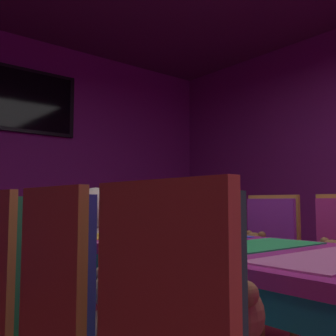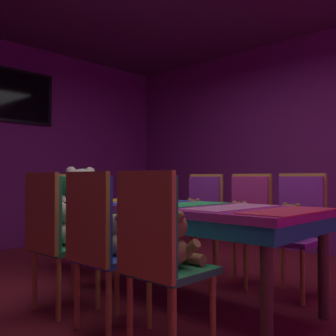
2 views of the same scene
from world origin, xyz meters
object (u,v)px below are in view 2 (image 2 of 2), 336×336
at_px(teddy_left_0, 174,242).
at_px(teddy_right_2, 192,215).
at_px(chair_left_1, 97,235).
at_px(chair_right_2, 201,212).
at_px(chair_right_1, 247,216).
at_px(teddy_left_1, 116,237).
at_px(teddy_right_1, 238,219).
at_px(banquet_table, 186,216).
at_px(teddy_left_2, 69,227).
at_px(throne_chair, 74,212).
at_px(king_teddy_bear, 83,201).
at_px(teddy_right_0, 290,224).
at_px(chair_left_0, 155,245).
at_px(chair_right_0, 298,220).
at_px(wall_tv, 8,95).
at_px(chair_left_2, 51,228).

relative_size(teddy_left_0, teddy_right_2, 1.09).
xyz_separation_m(chair_left_1, chair_right_2, (1.68, 0.53, 0.00)).
relative_size(chair_right_1, chair_right_2, 1.00).
bearing_deg(teddy_left_1, teddy_right_2, 20.82).
relative_size(chair_right_1, teddy_right_1, 3.33).
xyz_separation_m(banquet_table, teddy_right_1, (0.69, -0.02, -0.07)).
distance_m(teddy_left_2, throne_chair, 1.24).
relative_size(teddy_left_1, king_teddy_bear, 0.44).
bearing_deg(king_teddy_bear, teddy_right_0, 19.53).
height_order(teddy_right_0, king_teddy_bear, king_teddy_bear).
bearing_deg(teddy_right_2, banquet_table, 36.69).
bearing_deg(teddy_right_2, chair_right_2, -180.00).
distance_m(banquet_table, chair_left_0, 0.97).
bearing_deg(chair_left_1, teddy_right_0, -18.78).
distance_m(chair_right_0, throne_chair, 2.22).
distance_m(teddy_right_1, king_teddy_bear, 1.57).
relative_size(chair_left_1, wall_tv, 0.79).
xyz_separation_m(chair_left_0, chair_right_0, (1.64, -0.02, 0.00)).
relative_size(chair_right_0, chair_right_1, 1.00).
bearing_deg(chair_right_2, chair_right_1, 88.92).
xyz_separation_m(banquet_table, teddy_left_1, (-0.69, -0.01, -0.08)).
bearing_deg(teddy_left_0, chair_right_1, 17.52).
xyz_separation_m(teddy_right_0, king_teddy_bear, (-0.67, 1.90, 0.13)).
height_order(banquet_table, teddy_right_0, same).
distance_m(chair_right_2, throne_chair, 1.33).
bearing_deg(banquet_table, teddy_left_2, 143.30).
xyz_separation_m(chair_left_1, teddy_left_1, (0.14, -0.00, -0.02)).
height_order(banquet_table, chair_left_0, chair_left_0).
height_order(chair_left_1, teddy_left_1, chair_left_1).
bearing_deg(teddy_left_0, chair_left_0, 180.00).
bearing_deg(teddy_right_0, chair_right_0, -180.00).
bearing_deg(teddy_right_0, chair_right_2, -99.11).
bearing_deg(banquet_table, chair_right_1, -1.65).
distance_m(chair_left_0, teddy_left_0, 0.15).
height_order(teddy_left_0, teddy_right_0, teddy_left_0).
distance_m(teddy_right_1, throne_chair, 1.71).
distance_m(chair_right_1, king_teddy_bear, 1.63).
bearing_deg(banquet_table, teddy_right_2, 36.69).
bearing_deg(banquet_table, teddy_right_1, -1.99).
height_order(teddy_left_0, chair_right_2, chair_right_2).
distance_m(chair_left_0, teddy_right_2, 1.83).
height_order(chair_right_1, teddy_right_1, chair_right_1).
bearing_deg(chair_left_2, teddy_right_2, -0.01).
distance_m(banquet_table, chair_right_2, 0.99).
relative_size(chair_right_1, king_teddy_bear, 1.55).
xyz_separation_m(teddy_right_1, teddy_right_2, (0.01, 0.54, 0.00)).
bearing_deg(teddy_left_1, chair_right_1, -0.54).
xyz_separation_m(teddy_left_1, teddy_right_2, (1.39, 0.53, 0.01)).
relative_size(teddy_left_2, teddy_right_0, 1.07).
bearing_deg(chair_left_0, teddy_right_2, 33.84).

